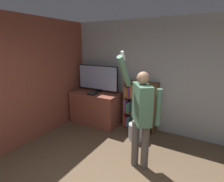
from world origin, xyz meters
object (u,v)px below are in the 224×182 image
object	(u,v)px
game_console	(93,93)
bookshelf	(137,105)
television	(98,78)
person	(141,112)
waste_bin	(136,132)

from	to	relation	value
game_console	bookshelf	bearing A→B (deg)	22.33
television	person	distance (m)	2.11
game_console	bookshelf	distance (m)	1.18
television	game_console	xyz separation A→B (m)	(0.04, -0.30, -0.34)
game_console	waste_bin	bearing A→B (deg)	-4.47
bookshelf	waste_bin	world-z (taller)	bookshelf
television	bookshelf	bearing A→B (deg)	7.19
game_console	person	size ratio (longest dim) A/B	0.12
bookshelf	person	size ratio (longest dim) A/B	0.61
person	bookshelf	bearing A→B (deg)	167.75
game_console	person	xyz separation A→B (m)	(1.66, -0.93, 0.15)
bookshelf	game_console	bearing A→B (deg)	-157.67
television	bookshelf	distance (m)	1.27
bookshelf	person	world-z (taller)	person
person	waste_bin	xyz separation A→B (m)	(-0.39, 0.84, -0.86)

